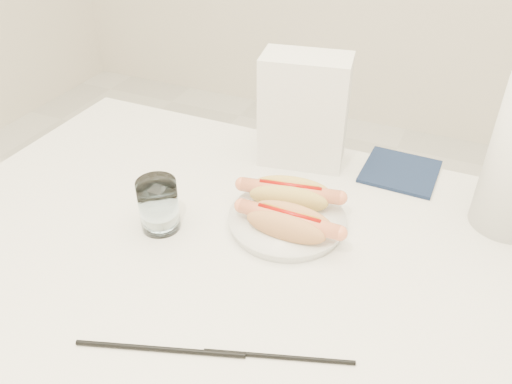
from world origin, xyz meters
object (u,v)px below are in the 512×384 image
at_px(plate, 287,222).
at_px(napkin_box, 304,111).
at_px(table, 253,284).
at_px(hotdog_left, 290,194).
at_px(water_glass, 159,205).
at_px(hotdog_right, 289,222).

distance_m(plate, napkin_box, 0.25).
bearing_deg(table, hotdog_left, 85.80).
relative_size(hotdog_left, water_glass, 1.89).
distance_m(plate, water_glass, 0.22).
bearing_deg(hotdog_right, table, -119.05).
bearing_deg(plate, water_glass, -155.03).
relative_size(hotdog_left, hotdog_right, 1.02).
relative_size(plate, napkin_box, 0.87).
xyz_separation_m(hotdog_right, water_glass, (-0.22, -0.06, 0.01)).
bearing_deg(table, napkin_box, 95.65).
bearing_deg(plate, hotdog_right, -65.65).
height_order(table, hotdog_right, hotdog_right).
relative_size(plate, water_glass, 2.10).
bearing_deg(water_glass, table, -2.53).
distance_m(plate, hotdog_right, 0.05).
xyz_separation_m(table, plate, (0.02, 0.10, 0.07)).
distance_m(table, napkin_box, 0.36).
distance_m(water_glass, napkin_box, 0.35).
bearing_deg(napkin_box, plate, -86.50).
height_order(water_glass, napkin_box, napkin_box).
bearing_deg(hotdog_right, hotdog_left, 110.04).
height_order(table, plate, plate).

